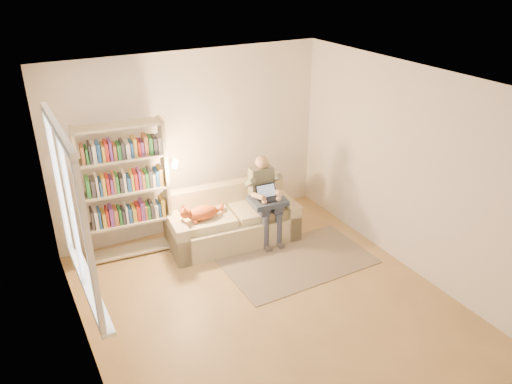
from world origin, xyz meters
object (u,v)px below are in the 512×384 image
person (264,194)px  cat (203,212)px  bookshelf (125,185)px  sofa (231,222)px  laptop (262,196)px

person → cat: size_ratio=1.88×
cat → bookshelf: bookshelf is taller
cat → bookshelf: size_ratio=0.35×
sofa → bookshelf: bearing=172.5°
cat → laptop: bearing=-8.4°
sofa → cat: (-0.45, -0.07, 0.31)m
person → bookshelf: bookshelf is taller
sofa → person: person is taller
sofa → person: (0.43, -0.18, 0.42)m
person → laptop: bearing=-130.7°
person → bookshelf: (-1.79, 0.50, 0.33)m
person → bookshelf: size_ratio=0.66×
bookshelf → person: bearing=-9.9°
laptop → bookshelf: bearing=166.6°
sofa → cat: size_ratio=2.85×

